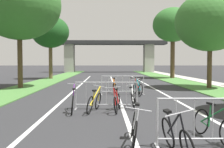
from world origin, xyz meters
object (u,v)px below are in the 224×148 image
at_px(crowd_barrier_third, 123,85).
at_px(bicycle_yellow_7, 94,102).
at_px(bicycle_silver_11, 134,127).
at_px(tree_right_cypress_far, 173,25).
at_px(bicycle_purple_3, 73,102).
at_px(bicycle_red_0, 117,102).
at_px(bicycle_black_6, 176,137).
at_px(tree_left_pine_far, 50,32).
at_px(bicycle_white_8, 134,98).
at_px(tree_right_oak_near, 210,22).
at_px(bicycle_teal_2, 138,89).
at_px(crowd_barrier_nearest, 213,123).
at_px(bicycle_red_10, 138,87).
at_px(bicycle_green_5, 214,124).
at_px(crowd_barrier_second, 106,96).
at_px(tree_left_maple_mid, 19,5).
at_px(bicycle_orange_9, 115,88).

xyz_separation_m(crowd_barrier_third, bicycle_yellow_7, (-1.35, -5.06, -0.16)).
bearing_deg(bicycle_silver_11, tree_right_cypress_far, -101.28).
bearing_deg(bicycle_purple_3, bicycle_red_0, -3.77).
height_order(bicycle_purple_3, bicycle_black_6, bicycle_purple_3).
height_order(tree_left_pine_far, bicycle_white_8, tree_left_pine_far).
bearing_deg(tree_right_oak_near, bicycle_teal_2, -145.88).
bearing_deg(bicycle_white_8, tree_right_oak_near, 60.49).
bearing_deg(bicycle_red_0, crowd_barrier_nearest, 123.13).
height_order(bicycle_teal_2, bicycle_red_10, bicycle_teal_2).
relative_size(bicycle_green_5, bicycle_red_10, 1.06).
height_order(bicycle_black_6, bicycle_red_10, bicycle_black_6).
height_order(crowd_barrier_second, bicycle_red_0, crowd_barrier_second).
bearing_deg(crowd_barrier_third, bicycle_yellow_7, -104.93).
bearing_deg(bicycle_green_5, bicycle_purple_3, -55.45).
bearing_deg(bicycle_white_8, tree_left_maple_mid, 141.12).
bearing_deg(tree_left_maple_mid, bicycle_white_8, -48.37).
bearing_deg(tree_right_oak_near, crowd_barrier_nearest, -111.43).
bearing_deg(crowd_barrier_nearest, bicycle_orange_9, 100.14).
bearing_deg(bicycle_yellow_7, tree_right_cypress_far, 81.98).
distance_m(crowd_barrier_third, bicycle_silver_11, 8.72).
bearing_deg(bicycle_black_6, bicycle_silver_11, -58.03).
distance_m(crowd_barrier_nearest, bicycle_green_5, 0.59).
height_order(tree_right_oak_near, bicycle_black_6, tree_right_oak_near).
height_order(tree_right_oak_near, crowd_barrier_third, tree_right_oak_near).
height_order(tree_left_maple_mid, tree_right_cypress_far, tree_left_maple_mid).
relative_size(bicycle_purple_3, bicycle_green_5, 1.05).
relative_size(bicycle_black_6, bicycle_red_10, 1.03).
xyz_separation_m(crowd_barrier_nearest, crowd_barrier_second, (-2.23, 4.54, 0.00)).
bearing_deg(crowd_barrier_second, tree_left_pine_far, 107.86).
relative_size(tree_left_maple_mid, bicycle_black_6, 4.94).
height_order(tree_left_maple_mid, bicycle_green_5, tree_left_maple_mid).
bearing_deg(bicycle_teal_2, bicycle_silver_11, -107.97).
relative_size(tree_right_cypress_far, crowd_barrier_second, 3.26).
distance_m(tree_left_maple_mid, tree_left_pine_far, 10.11).
height_order(bicycle_teal_2, bicycle_purple_3, bicycle_purple_3).
distance_m(crowd_barrier_third, bicycle_orange_9, 0.66).
relative_size(bicycle_orange_9, bicycle_red_10, 1.05).
relative_size(bicycle_purple_3, bicycle_silver_11, 1.07).
bearing_deg(bicycle_green_5, tree_right_oak_near, -123.04).
relative_size(bicycle_white_8, bicycle_silver_11, 0.99).
xyz_separation_m(tree_left_pine_far, bicycle_black_6, (7.24, -23.46, -4.63)).
relative_size(crowd_barrier_second, bicycle_teal_2, 1.47).
xyz_separation_m(bicycle_black_6, bicycle_white_8, (-0.22, 5.49, -0.02)).
height_order(bicycle_purple_3, bicycle_yellow_7, bicycle_purple_3).
bearing_deg(bicycle_silver_11, bicycle_yellow_7, -69.06).
relative_size(tree_left_maple_mid, crowd_barrier_nearest, 3.41).
bearing_deg(bicycle_teal_2, tree_right_oak_near, 23.63).
relative_size(tree_left_pine_far, bicycle_white_8, 4.12).
bearing_deg(bicycle_silver_11, bicycle_red_0, -81.62).
xyz_separation_m(tree_left_maple_mid, crowd_barrier_third, (6.84, -3.77, -5.21)).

